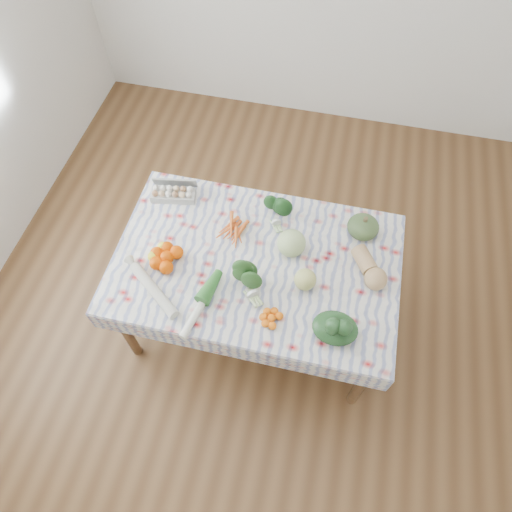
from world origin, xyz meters
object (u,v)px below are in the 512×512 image
cabbage (291,243)px  grapefruit (305,279)px  kabocha_squash (363,227)px  butternut_squash (370,267)px  dining_table (256,269)px  egg_carton (173,194)px

cabbage → grapefruit: size_ratio=1.33×
kabocha_squash → butternut_squash: size_ratio=0.69×
cabbage → butternut_squash: cabbage is taller
dining_table → butternut_squash: bearing=5.9°
dining_table → cabbage: size_ratio=9.66×
dining_table → grapefruit: (0.30, -0.09, 0.15)m
dining_table → egg_carton: egg_carton is taller
egg_carton → butternut_squash: bearing=-22.0°
egg_carton → cabbage: size_ratio=1.68×
butternut_squash → cabbage: bearing=141.6°
butternut_squash → grapefruit: size_ratio=2.21×
cabbage → butternut_squash: size_ratio=0.60×
butternut_squash → grapefruit: bearing=172.4°
cabbage → egg_carton: bearing=164.0°
egg_carton → grapefruit: (0.91, -0.43, 0.03)m
kabocha_squash → butternut_squash: bearing=-76.6°
egg_carton → kabocha_squash: size_ratio=1.47×
kabocha_squash → dining_table: bearing=-149.5°
dining_table → grapefruit: 0.35m
kabocha_squash → cabbage: bearing=-150.3°
dining_table → kabocha_squash: bearing=30.5°
dining_table → butternut_squash: (0.64, 0.07, 0.15)m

